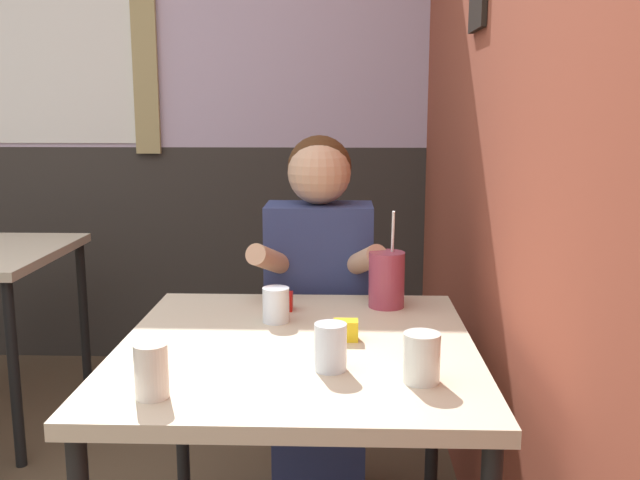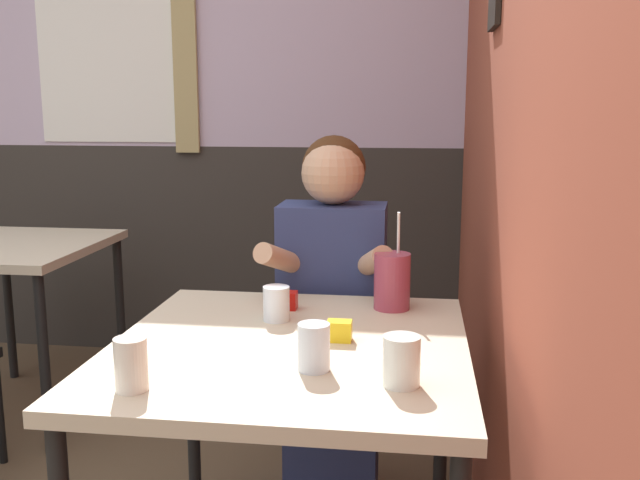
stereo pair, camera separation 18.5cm
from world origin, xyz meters
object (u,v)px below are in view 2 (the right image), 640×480
Objects in this scene: cocktail_pitcher at (392,281)px; main_table at (290,370)px; background_table at (19,265)px; person_seated at (332,313)px.

main_table is at bearing -125.27° from cocktail_pitcher.
cocktail_pitcher is (0.23, 0.33, 0.15)m from main_table.
background_table is 0.64× the size of person_seated.
cocktail_pitcher reaches higher than background_table.
person_seated is 4.36× the size of cocktail_pitcher.
main_table is at bearing -39.10° from background_table.
background_table is 1.77m from cocktail_pitcher.
cocktail_pitcher reaches higher than main_table.
person_seated reaches higher than cocktail_pitcher.
person_seated is at bearing 126.27° from cocktail_pitcher.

